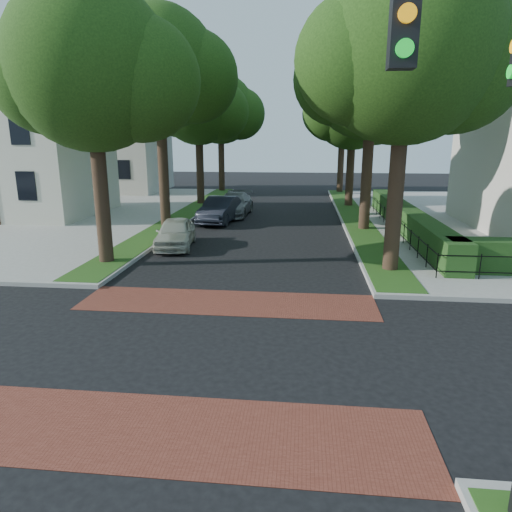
# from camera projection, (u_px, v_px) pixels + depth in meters

# --- Properties ---
(ground) EXTENTS (120.00, 120.00, 0.00)m
(ground) POSITION_uv_depth(u_px,v_px,m) (206.00, 349.00, 10.86)
(ground) COLOR black
(ground) RESTS_ON ground
(crosswalk_far) EXTENTS (9.00, 2.20, 0.01)m
(crosswalk_far) POSITION_uv_depth(u_px,v_px,m) (228.00, 302.00, 13.95)
(crosswalk_far) COLOR maroon
(crosswalk_far) RESTS_ON ground
(crosswalk_near) EXTENTS (9.00, 2.20, 0.01)m
(crosswalk_near) POSITION_uv_depth(u_px,v_px,m) (166.00, 432.00, 7.78)
(crosswalk_near) COLOR maroon
(crosswalk_near) RESTS_ON ground
(grass_strip_ne) EXTENTS (1.60, 29.80, 0.02)m
(grass_strip_ne) POSITION_uv_depth(u_px,v_px,m) (354.00, 216.00, 28.68)
(grass_strip_ne) COLOR #234C15
(grass_strip_ne) RESTS_ON sidewalk_ne
(grass_strip_nw) EXTENTS (1.60, 29.80, 0.02)m
(grass_strip_nw) POSITION_uv_depth(u_px,v_px,m) (186.00, 213.00, 29.77)
(grass_strip_nw) COLOR #234C15
(grass_strip_nw) RESTS_ON sidewalk_nw
(tree_right_near) EXTENTS (7.75, 6.67, 10.66)m
(tree_right_near) POSITION_uv_depth(u_px,v_px,m) (408.00, 54.00, 15.37)
(tree_right_near) COLOR black
(tree_right_near) RESTS_ON sidewalk_ne
(tree_right_mid) EXTENTS (8.25, 7.09, 11.22)m
(tree_right_mid) POSITION_uv_depth(u_px,v_px,m) (374.00, 75.00, 23.00)
(tree_right_mid) COLOR black
(tree_right_mid) RESTS_ON sidewalk_ne
(tree_right_far) EXTENTS (7.25, 6.23, 9.74)m
(tree_right_far) POSITION_uv_depth(u_px,v_px,m) (354.00, 109.00, 31.92)
(tree_right_far) COLOR black
(tree_right_far) RESTS_ON sidewalk_ne
(tree_right_back) EXTENTS (7.50, 6.45, 10.20)m
(tree_right_back) POSITION_uv_depth(u_px,v_px,m) (344.00, 111.00, 40.50)
(tree_right_back) COLOR black
(tree_right_back) RESTS_ON sidewalk_ne
(tree_left_near) EXTENTS (7.50, 6.45, 10.20)m
(tree_left_near) POSITION_uv_depth(u_px,v_px,m) (96.00, 71.00, 16.57)
(tree_left_near) COLOR black
(tree_left_near) RESTS_ON sidewalk_nw
(tree_left_mid) EXTENTS (8.00, 6.88, 11.48)m
(tree_left_mid) POSITION_uv_depth(u_px,v_px,m) (162.00, 71.00, 24.02)
(tree_left_mid) COLOR black
(tree_left_mid) RESTS_ON sidewalk_nw
(tree_left_far) EXTENTS (7.00, 6.02, 9.86)m
(tree_left_far) POSITION_uv_depth(u_px,v_px,m) (200.00, 107.00, 32.97)
(tree_left_far) COLOR black
(tree_left_far) RESTS_ON sidewalk_nw
(tree_left_back) EXTENTS (7.75, 6.66, 10.44)m
(tree_left_back) POSITION_uv_depth(u_px,v_px,m) (222.00, 110.00, 41.59)
(tree_left_back) COLOR black
(tree_left_back) RESTS_ON sidewalk_nw
(hedge_main_road) EXTENTS (1.00, 18.00, 1.20)m
(hedge_main_road) POSITION_uv_depth(u_px,v_px,m) (406.00, 218.00, 24.35)
(hedge_main_road) COLOR #193C14
(hedge_main_road) RESTS_ON sidewalk_ne
(fence_main_road) EXTENTS (0.06, 18.00, 0.90)m
(fence_main_road) POSITION_uv_depth(u_px,v_px,m) (390.00, 221.00, 24.47)
(fence_main_road) COLOR black
(fence_main_road) RESTS_ON sidewalk_ne
(house_left_near) EXTENTS (10.00, 9.00, 10.14)m
(house_left_near) POSITION_uv_depth(u_px,v_px,m) (21.00, 136.00, 28.51)
(house_left_near) COLOR beige
(house_left_near) RESTS_ON sidewalk_nw
(house_left_far) EXTENTS (10.00, 9.00, 10.14)m
(house_left_far) POSITION_uv_depth(u_px,v_px,m) (112.00, 137.00, 42.00)
(house_left_far) COLOR beige
(house_left_far) RESTS_ON sidewalk_nw
(parked_car_front) EXTENTS (2.09, 4.12, 1.35)m
(parked_car_front) POSITION_uv_depth(u_px,v_px,m) (175.00, 233.00, 20.94)
(parked_car_front) COLOR beige
(parked_car_front) RESTS_ON ground
(parked_car_middle) EXTENTS (2.13, 4.78, 1.53)m
(parked_car_middle) POSITION_uv_depth(u_px,v_px,m) (220.00, 210.00, 27.21)
(parked_car_middle) COLOR black
(parked_car_middle) RESTS_ON ground
(parked_car_rear) EXTENTS (2.22, 5.05, 1.44)m
(parked_car_rear) POSITION_uv_depth(u_px,v_px,m) (234.00, 204.00, 29.76)
(parked_car_rear) COLOR slate
(parked_car_rear) RESTS_ON ground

